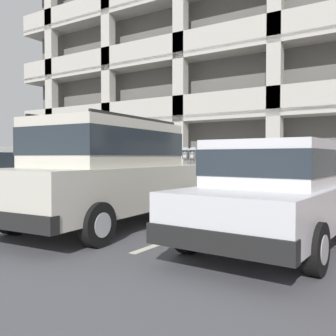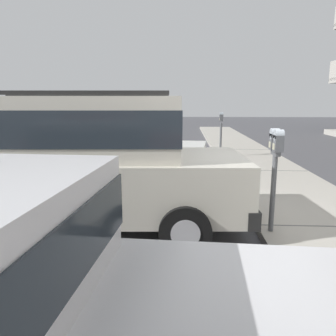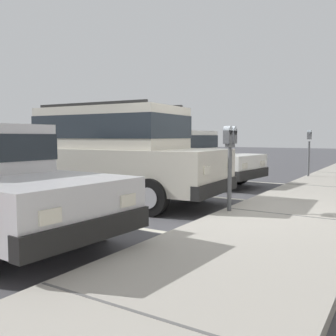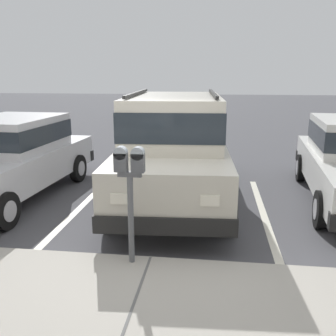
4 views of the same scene
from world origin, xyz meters
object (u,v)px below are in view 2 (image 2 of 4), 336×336
object	(u,v)px
red_sedan	(112,146)
parking_meter_near	(275,156)
parking_meter_far	(221,128)
silver_suv	(81,159)

from	to	relation	value
red_sedan	parking_meter_near	size ratio (longest dim) A/B	3.23
red_sedan	parking_meter_near	xyz separation A→B (m)	(3.61, 3.05, 0.37)
red_sedan	parking_meter_near	world-z (taller)	parking_meter_near
parking_meter_far	silver_suv	bearing A→B (deg)	-23.21
silver_suv	red_sedan	world-z (taller)	silver_suv
parking_meter_near	parking_meter_far	world-z (taller)	parking_meter_far
parking_meter_near	parking_meter_far	distance (m)	6.51
parking_meter_far	red_sedan	bearing A→B (deg)	-46.08
parking_meter_near	parking_meter_far	bearing A→B (deg)	-179.66
parking_meter_near	parking_meter_far	size ratio (longest dim) A/B	0.98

